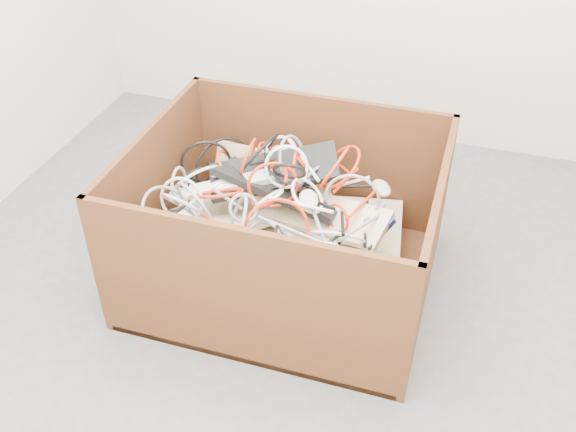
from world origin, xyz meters
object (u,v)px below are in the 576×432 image
(power_strip_left, at_px, (232,186))
(power_strip_right, at_px, (205,239))
(cardboard_box, at_px, (283,248))
(vga_plug, at_px, (387,220))

(power_strip_left, bearing_deg, power_strip_right, -105.56)
(power_strip_left, height_order, power_strip_right, power_strip_left)
(power_strip_left, xyz_separation_m, power_strip_right, (0.00, -0.27, -0.05))
(cardboard_box, height_order, power_strip_right, cardboard_box)
(cardboard_box, xyz_separation_m, power_strip_left, (-0.21, 0.04, 0.22))
(power_strip_right, bearing_deg, power_strip_left, 114.58)
(vga_plug, bearing_deg, power_strip_left, -161.84)
(cardboard_box, height_order, vga_plug, cardboard_box)
(power_strip_left, distance_m, vga_plug, 0.59)
(power_strip_left, xyz_separation_m, vga_plug, (0.59, -0.01, -0.02))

